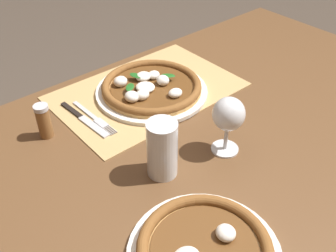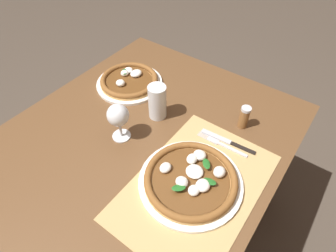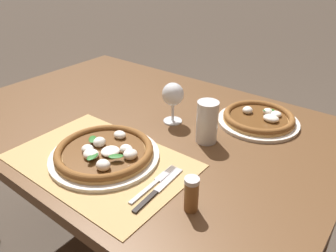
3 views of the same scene
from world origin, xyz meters
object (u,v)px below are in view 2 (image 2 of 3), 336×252
(wine_glass, at_px, (118,116))
(pint_glass, at_px, (157,102))
(pizza_far, at_px, (129,81))
(fork, at_px, (222,144))
(knife, at_px, (228,141))
(pizza_near, at_px, (191,179))
(pepper_shaker, at_px, (244,117))

(wine_glass, bearing_deg, pint_glass, -13.22)
(pizza_far, bearing_deg, fork, -98.34)
(knife, bearing_deg, pizza_near, 176.18)
(pint_glass, height_order, pepper_shaker, pint_glass)
(pizza_far, relative_size, wine_glass, 1.93)
(fork, height_order, knife, knife)
(wine_glass, xyz_separation_m, pint_glass, (0.17, -0.04, -0.04))
(pizza_far, bearing_deg, pizza_near, -118.52)
(pepper_shaker, bearing_deg, pizza_near, 176.36)
(pint_glass, relative_size, pepper_shaker, 1.49)
(pizza_near, height_order, knife, pizza_near)
(wine_glass, height_order, fork, wine_glass)
(pizza_near, distance_m, pizza_far, 0.58)
(pizza_near, xyz_separation_m, knife, (0.23, -0.02, -0.02))
(pint_glass, distance_m, pepper_shaker, 0.34)
(pizza_near, relative_size, knife, 1.58)
(pint_glass, bearing_deg, fork, -87.79)
(pint_glass, bearing_deg, wine_glass, 166.78)
(wine_glass, bearing_deg, fork, -60.73)
(wine_glass, xyz_separation_m, fork, (0.18, -0.33, -0.10))
(fork, xyz_separation_m, knife, (0.03, -0.01, 0.00))
(knife, height_order, pepper_shaker, pepper_shaker)
(pizza_near, relative_size, pint_glass, 2.36)
(pint_glass, height_order, knife, pint_glass)
(knife, bearing_deg, fork, 156.44)
(knife, bearing_deg, pizza_far, 84.58)
(pizza_far, xyz_separation_m, fork, (-0.08, -0.52, -0.01))
(wine_glass, height_order, pint_glass, wine_glass)
(pizza_near, xyz_separation_m, fork, (0.20, -0.00, -0.02))
(fork, bearing_deg, pepper_shaker, -7.36)
(pizza_near, bearing_deg, pint_glass, 55.92)
(pizza_near, bearing_deg, knife, -3.82)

